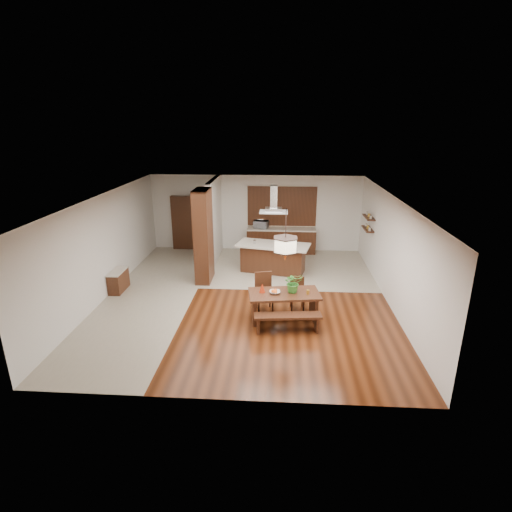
# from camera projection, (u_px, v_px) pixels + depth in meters

# --- Properties ---
(room_shell) EXTENTS (9.00, 9.04, 2.92)m
(room_shell) POSITION_uv_depth(u_px,v_px,m) (245.00, 228.00, 10.86)
(room_shell) COLOR #3A190A
(room_shell) RESTS_ON ground
(tile_hallway) EXTENTS (2.50, 9.00, 0.01)m
(tile_hallway) POSITION_uv_depth(u_px,v_px,m) (152.00, 294.00, 11.69)
(tile_hallway) COLOR #B1A793
(tile_hallway) RESTS_ON ground
(tile_kitchen) EXTENTS (5.50, 4.00, 0.01)m
(tile_kitchen) POSITION_uv_depth(u_px,v_px,m) (288.00, 267.00, 13.81)
(tile_kitchen) COLOR #B1A793
(tile_kitchen) RESTS_ON ground
(soffit_band) EXTENTS (8.00, 9.00, 0.02)m
(soffit_band) POSITION_uv_depth(u_px,v_px,m) (245.00, 198.00, 10.59)
(soffit_band) COLOR #3D230F
(soffit_band) RESTS_ON room_shell
(partition_pier) EXTENTS (0.45, 1.00, 2.90)m
(partition_pier) POSITION_uv_depth(u_px,v_px,m) (203.00, 236.00, 12.27)
(partition_pier) COLOR black
(partition_pier) RESTS_ON ground
(partition_stub) EXTENTS (0.18, 2.40, 2.90)m
(partition_stub) POSITION_uv_depth(u_px,v_px,m) (214.00, 220.00, 14.26)
(partition_stub) COLOR silver
(partition_stub) RESTS_ON ground
(hallway_console) EXTENTS (0.37, 0.88, 0.63)m
(hallway_console) POSITION_uv_depth(u_px,v_px,m) (118.00, 281.00, 11.84)
(hallway_console) COLOR black
(hallway_console) RESTS_ON ground
(hallway_doorway) EXTENTS (1.10, 0.20, 2.10)m
(hallway_doorway) POSITION_uv_depth(u_px,v_px,m) (186.00, 223.00, 15.50)
(hallway_doorway) COLOR black
(hallway_doorway) RESTS_ON ground
(rear_counter) EXTENTS (2.60, 0.62, 0.95)m
(rear_counter) POSITION_uv_depth(u_px,v_px,m) (281.00, 240.00, 15.28)
(rear_counter) COLOR black
(rear_counter) RESTS_ON ground
(kitchen_window) EXTENTS (2.60, 0.08, 1.50)m
(kitchen_window) POSITION_uv_depth(u_px,v_px,m) (282.00, 206.00, 15.11)
(kitchen_window) COLOR brown
(kitchen_window) RESTS_ON room_shell
(shelf_lower) EXTENTS (0.26, 0.90, 0.04)m
(shelf_lower) POSITION_uv_depth(u_px,v_px,m) (368.00, 229.00, 13.30)
(shelf_lower) COLOR black
(shelf_lower) RESTS_ON room_shell
(shelf_upper) EXTENTS (0.26, 0.90, 0.04)m
(shelf_upper) POSITION_uv_depth(u_px,v_px,m) (369.00, 217.00, 13.17)
(shelf_upper) COLOR black
(shelf_upper) RESTS_ON room_shell
(dining_table) EXTENTS (1.87, 1.12, 0.73)m
(dining_table) POSITION_uv_depth(u_px,v_px,m) (284.00, 300.00, 10.05)
(dining_table) COLOR black
(dining_table) RESTS_ON ground
(dining_bench) EXTENTS (1.64, 0.51, 0.45)m
(dining_bench) POSITION_uv_depth(u_px,v_px,m) (288.00, 323.00, 9.55)
(dining_bench) COLOR black
(dining_bench) RESTS_ON ground
(dining_chair_left) EXTENTS (0.55, 0.55, 1.03)m
(dining_chair_left) POSITION_uv_depth(u_px,v_px,m) (265.00, 293.00, 10.53)
(dining_chair_left) COLOR black
(dining_chair_left) RESTS_ON ground
(dining_chair_right) EXTENTS (0.41, 0.41, 0.87)m
(dining_chair_right) POSITION_uv_depth(u_px,v_px,m) (297.00, 294.00, 10.62)
(dining_chair_right) COLOR black
(dining_chair_right) RESTS_ON ground
(pendant_lantern) EXTENTS (0.64, 0.64, 1.31)m
(pendant_lantern) POSITION_uv_depth(u_px,v_px,m) (286.00, 235.00, 9.50)
(pendant_lantern) COLOR beige
(pendant_lantern) RESTS_ON room_shell
(foliage_plant) EXTENTS (0.54, 0.50, 0.52)m
(foliage_plant) POSITION_uv_depth(u_px,v_px,m) (293.00, 283.00, 9.95)
(foliage_plant) COLOR #357B29
(foliage_plant) RESTS_ON dining_table
(fruit_bowl) EXTENTS (0.28, 0.28, 0.07)m
(fruit_bowl) POSITION_uv_depth(u_px,v_px,m) (275.00, 292.00, 9.94)
(fruit_bowl) COLOR beige
(fruit_bowl) RESTS_ON dining_table
(napkin_cone) EXTENTS (0.19, 0.19, 0.24)m
(napkin_cone) POSITION_uv_depth(u_px,v_px,m) (262.00, 288.00, 9.98)
(napkin_cone) COLOR #9E230B
(napkin_cone) RESTS_ON dining_table
(gold_ornament) EXTENTS (0.09, 0.09, 0.11)m
(gold_ornament) POSITION_uv_depth(u_px,v_px,m) (308.00, 292.00, 9.90)
(gold_ornament) COLOR gold
(gold_ornament) RESTS_ON dining_table
(kitchen_island) EXTENTS (2.52, 1.51, 0.97)m
(kitchen_island) POSITION_uv_depth(u_px,v_px,m) (273.00, 258.00, 13.28)
(kitchen_island) COLOR black
(kitchen_island) RESTS_ON ground
(range_hood) EXTENTS (0.90, 0.55, 0.87)m
(range_hood) POSITION_uv_depth(u_px,v_px,m) (274.00, 199.00, 12.66)
(range_hood) COLOR silver
(range_hood) RESTS_ON room_shell
(island_cup) EXTENTS (0.18, 0.18, 0.11)m
(island_cup) POSITION_uv_depth(u_px,v_px,m) (286.00, 243.00, 13.00)
(island_cup) COLOR white
(island_cup) RESTS_ON kitchen_island
(microwave) EXTENTS (0.60, 0.48, 0.29)m
(microwave) POSITION_uv_depth(u_px,v_px,m) (261.00, 224.00, 15.12)
(microwave) COLOR silver
(microwave) RESTS_ON rear_counter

